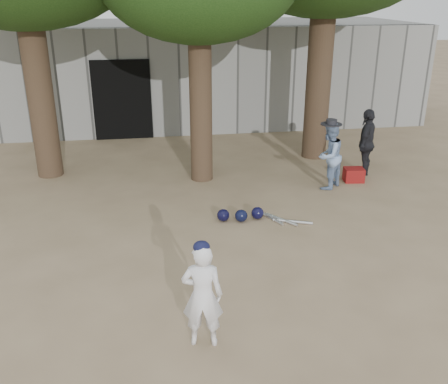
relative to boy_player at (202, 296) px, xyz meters
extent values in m
plane|color=#937C5E|center=(0.03, 1.40, -0.66)|extent=(70.00, 70.00, 0.00)
imported|color=white|center=(0.00, 0.00, 0.00)|extent=(0.53, 0.39, 1.32)
imported|color=#7E9AC4|center=(3.20, 4.64, 0.05)|extent=(0.87, 0.86, 1.42)
imported|color=black|center=(4.27, 5.20, 0.11)|extent=(0.86, 0.95, 1.55)
cube|color=maroon|center=(3.92, 4.92, -0.51)|extent=(0.45, 0.37, 0.30)
cube|color=gray|center=(0.03, 9.40, 0.84)|extent=(16.00, 0.35, 3.00)
cube|color=black|center=(-1.17, 9.20, 0.44)|extent=(1.60, 0.08, 2.20)
cube|color=slate|center=(0.03, 11.90, 0.84)|extent=(16.00, 5.00, 3.00)
sphere|color=black|center=(0.76, 3.33, -0.55)|extent=(0.23, 0.23, 0.23)
sphere|color=black|center=(1.08, 3.26, -0.55)|extent=(0.23, 0.23, 0.23)
sphere|color=black|center=(1.40, 3.33, -0.55)|extent=(0.23, 0.23, 0.23)
cylinder|color=silver|center=(1.63, 3.29, -0.63)|extent=(0.36, 0.67, 0.06)
cylinder|color=silver|center=(1.81, 3.17, -0.63)|extent=(0.48, 0.60, 0.06)
cylinder|color=silver|center=(1.99, 3.05, -0.63)|extent=(0.69, 0.31, 0.06)
cylinder|color=brown|center=(-2.77, 6.40, 2.09)|extent=(0.56, 0.56, 5.50)
cylinder|color=brown|center=(0.63, 5.60, 1.84)|extent=(0.48, 0.48, 5.00)
cylinder|color=brown|center=(3.63, 6.80, 2.24)|extent=(0.60, 0.60, 5.80)
camera|label=1|loc=(-0.51, -4.86, 3.26)|focal=40.00mm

